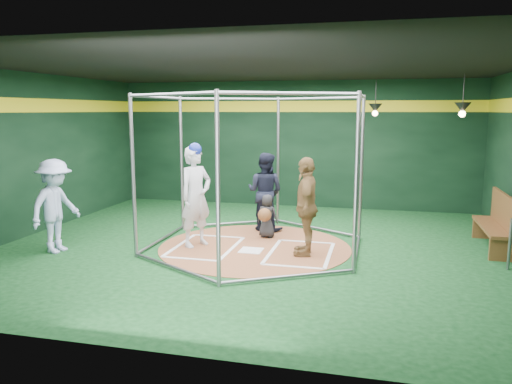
% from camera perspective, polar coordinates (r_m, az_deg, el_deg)
% --- Properties ---
extents(room_shell, '(10.10, 9.10, 3.53)m').
position_cam_1_polar(room_shell, '(9.67, -0.13, 3.74)').
color(room_shell, '#0B3313').
rests_on(room_shell, ground).
extents(clay_disc, '(3.80, 3.80, 0.01)m').
position_cam_1_polar(clay_disc, '(9.99, -0.14, -6.30)').
color(clay_disc, '#925635').
rests_on(clay_disc, ground).
extents(home_plate, '(0.43, 0.43, 0.01)m').
position_cam_1_polar(home_plate, '(9.70, -0.57, -6.69)').
color(home_plate, white).
rests_on(home_plate, clay_disc).
extents(batter_box_left, '(1.17, 1.77, 0.01)m').
position_cam_1_polar(batter_box_left, '(10.02, -5.80, -6.23)').
color(batter_box_left, white).
rests_on(batter_box_left, clay_disc).
extents(batter_box_right, '(1.17, 1.77, 0.01)m').
position_cam_1_polar(batter_box_right, '(9.57, 5.07, -6.97)').
color(batter_box_right, white).
rests_on(batter_box_right, clay_disc).
extents(batting_cage, '(4.05, 4.67, 3.00)m').
position_cam_1_polar(batting_cage, '(9.69, -0.14, 2.24)').
color(batting_cage, gray).
rests_on(batting_cage, ground).
extents(pendant_lamp_near, '(0.34, 0.34, 0.90)m').
position_cam_1_polar(pendant_lamp_near, '(12.93, 13.46, 9.28)').
color(pendant_lamp_near, black).
rests_on(pendant_lamp_near, room_shell).
extents(pendant_lamp_far, '(0.34, 0.34, 0.90)m').
position_cam_1_polar(pendant_lamp_far, '(11.46, 22.53, 8.85)').
color(pendant_lamp_far, black).
rests_on(pendant_lamp_far, room_shell).
extents(batter_figure, '(0.78, 0.87, 2.06)m').
position_cam_1_polar(batter_figure, '(9.93, -6.89, -0.40)').
color(batter_figure, silver).
rests_on(batter_figure, clay_disc).
extents(visitor_leopard, '(0.56, 1.12, 1.84)m').
position_cam_1_polar(visitor_leopard, '(9.31, 5.76, -1.64)').
color(visitor_leopard, '#A98048').
rests_on(visitor_leopard, clay_disc).
extents(catcher_figure, '(0.48, 0.56, 0.92)m').
position_cam_1_polar(catcher_figure, '(10.57, 1.24, -2.74)').
color(catcher_figure, black).
rests_on(catcher_figure, clay_disc).
extents(umpire, '(0.97, 0.82, 1.75)m').
position_cam_1_polar(umpire, '(11.20, 1.04, 0.04)').
color(umpire, black).
rests_on(umpire, clay_disc).
extents(bystander_blue, '(0.83, 1.24, 1.79)m').
position_cam_1_polar(bystander_blue, '(10.22, -21.97, -1.50)').
color(bystander_blue, '#AEBDE6').
rests_on(bystander_blue, ground).
extents(dugout_bench, '(0.44, 1.89, 1.10)m').
position_cam_1_polar(dugout_bench, '(10.82, 25.91, -3.00)').
color(dugout_bench, brown).
rests_on(dugout_bench, ground).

